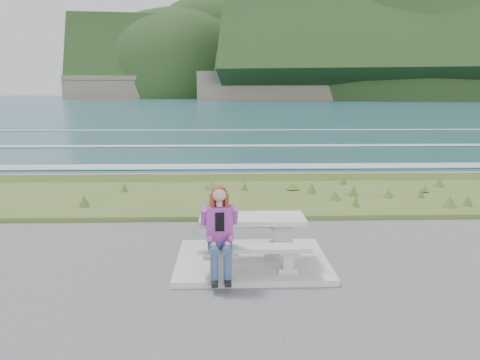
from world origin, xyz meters
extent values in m
cube|color=#A9A9A4|center=(0.00, 0.00, 0.05)|extent=(2.60, 2.10, 0.10)
cube|color=#A9A9A4|center=(-0.54, 0.00, 0.14)|extent=(0.62, 0.12, 0.08)
cube|color=#A9A9A4|center=(-0.54, 0.00, 0.44)|extent=(0.34, 0.09, 0.51)
cube|color=#A9A9A4|center=(-0.54, 0.00, 0.73)|extent=(0.62, 0.12, 0.08)
cube|color=#A9A9A4|center=(0.54, 0.00, 0.14)|extent=(0.62, 0.12, 0.08)
cube|color=#A9A9A4|center=(0.54, 0.00, 0.44)|extent=(0.34, 0.09, 0.51)
cube|color=#A9A9A4|center=(0.54, 0.00, 0.73)|extent=(0.62, 0.12, 0.08)
cube|color=#A9A9A4|center=(0.00, 0.00, 0.81)|extent=(1.80, 0.75, 0.08)
cube|color=#A9A9A4|center=(-0.54, -0.70, 0.14)|extent=(0.30, 0.12, 0.08)
cube|color=#A9A9A4|center=(-0.54, -0.70, 0.29)|extent=(0.17, 0.09, 0.22)
cube|color=#A9A9A4|center=(-0.54, -0.70, 0.44)|extent=(0.30, 0.12, 0.08)
cube|color=#A9A9A4|center=(0.54, -0.70, 0.14)|extent=(0.30, 0.12, 0.08)
cube|color=#A9A9A4|center=(0.54, -0.70, 0.29)|extent=(0.17, 0.09, 0.22)
cube|color=#A9A9A4|center=(0.54, -0.70, 0.44)|extent=(0.30, 0.12, 0.08)
cube|color=#A9A9A4|center=(0.00, -0.70, 0.52)|extent=(1.80, 0.35, 0.07)
cube|color=#A9A9A4|center=(-0.54, 0.70, 0.14)|extent=(0.30, 0.12, 0.08)
cube|color=#A9A9A4|center=(-0.54, 0.70, 0.29)|extent=(0.17, 0.09, 0.22)
cube|color=#A9A9A4|center=(-0.54, 0.70, 0.44)|extent=(0.30, 0.12, 0.08)
cube|color=#A9A9A4|center=(0.54, 0.70, 0.14)|extent=(0.30, 0.12, 0.08)
cube|color=#A9A9A4|center=(0.54, 0.70, 0.29)|extent=(0.17, 0.09, 0.22)
cube|color=#A9A9A4|center=(0.54, 0.70, 0.44)|extent=(0.30, 0.12, 0.08)
cube|color=#A9A9A4|center=(0.00, 0.70, 0.52)|extent=(1.80, 0.35, 0.07)
cube|color=#385520|center=(0.00, 5.00, 0.00)|extent=(160.00, 4.50, 0.22)
cube|color=#716255|center=(0.00, 7.90, 0.00)|extent=(160.00, 0.80, 2.20)
plane|color=#1F4A58|center=(0.00, 430.00, -1.80)|extent=(1600.00, 1600.00, 0.00)
cube|color=silver|center=(0.00, 14.00, -1.74)|extent=(220.00, 3.00, 0.06)
cube|color=silver|center=(0.00, 22.00, -1.74)|extent=(220.00, 2.00, 0.06)
cube|color=silver|center=(0.00, 34.00, -1.74)|extent=(220.00, 1.40, 0.06)
cube|color=silver|center=(0.00, 52.00, -1.74)|extent=(220.00, 1.00, 0.06)
cube|color=#716255|center=(130.00, 330.00, 7.20)|extent=(296.14, 193.70, 18.00)
ellipsoid|color=black|center=(130.00, 330.00, 10.20)|extent=(311.77, 210.10, 214.35)
cube|color=#716255|center=(-40.00, 440.00, 7.20)|extent=(201.55, 149.04, 18.00)
ellipsoid|color=black|center=(-40.00, 440.00, 10.20)|extent=(211.86, 162.91, 138.70)
cube|color=#31496D|center=(-0.54, -0.92, 0.38)|extent=(0.41, 0.73, 0.57)
cube|color=purple|center=(-0.55, -0.68, 0.93)|extent=(0.43, 0.26, 0.53)
sphere|color=tan|center=(-0.55, -0.70, 1.39)|extent=(0.23, 0.23, 0.23)
sphere|color=#612D16|center=(-0.55, -0.68, 1.40)|extent=(0.25, 0.25, 0.25)
camera|label=1|loc=(-0.45, -7.75, 2.93)|focal=35.00mm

